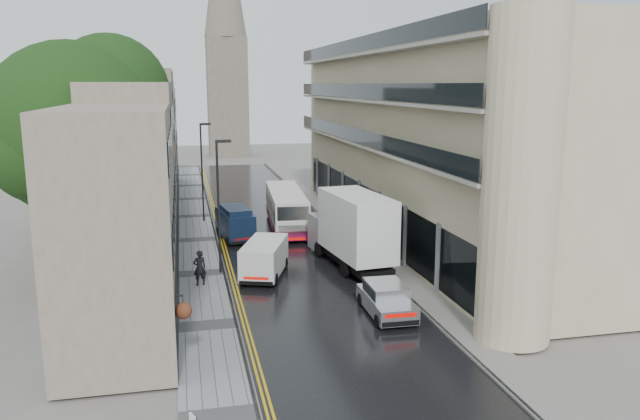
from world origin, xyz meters
name	(u,v)px	position (x,y,z in m)	size (l,w,h in m)	color
road	(279,237)	(0.00, 27.50, 0.01)	(9.00, 85.00, 0.02)	black
left_sidewalk	(198,240)	(-5.85, 27.50, 0.06)	(2.70, 85.00, 0.12)	gray
right_sidewalk	(350,232)	(5.40, 27.50, 0.06)	(1.80, 85.00, 0.12)	slate
old_shop_row	(143,155)	(-9.45, 30.00, 6.00)	(4.50, 56.00, 12.00)	gray
modern_block	(421,141)	(10.30, 26.00, 7.00)	(8.00, 40.00, 14.00)	beige
church_spire	(225,24)	(0.50, 82.00, 20.00)	(6.40, 6.40, 40.00)	gray
tree_near	(76,159)	(-12.50, 20.00, 6.95)	(10.56, 10.56, 13.89)	black
tree_far	(108,148)	(-12.20, 33.00, 6.23)	(9.24, 9.24, 12.46)	black
cream_bus	(274,218)	(-0.33, 27.29, 1.49)	(2.44, 10.75, 2.93)	white
white_lorry	(345,238)	(2.23, 16.90, 2.34)	(2.65, 8.83, 4.64)	white
silver_hatchback	(378,311)	(1.80, 9.18, 0.82)	(1.87, 4.27, 1.60)	silver
white_van	(242,266)	(-3.70, 16.87, 1.08)	(2.01, 4.69, 2.12)	white
navy_van	(228,228)	(-3.81, 25.80, 1.25)	(1.93, 4.82, 2.46)	#0E1B33
pedestrian	(200,268)	(-6.02, 16.96, 1.10)	(0.72, 0.47, 1.97)	black
lamp_post_near	(219,208)	(-4.77, 19.05, 4.01)	(0.87, 0.19, 7.78)	black
lamp_post_far	(202,173)	(-5.21, 33.62, 4.05)	(0.88, 0.20, 7.86)	black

